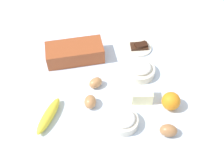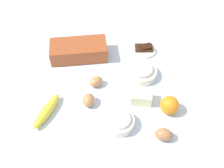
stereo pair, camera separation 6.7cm
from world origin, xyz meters
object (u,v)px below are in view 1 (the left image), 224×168
Objects in this scene: flour_bowl at (140,70)px; sugar_bowl at (124,120)px; banana at (49,116)px; egg_near_butter at (96,83)px; loaf_pan at (75,52)px; egg_beside_bowl at (90,102)px; egg_loose at (168,130)px; orange_fruit at (171,101)px; butter_block at (142,95)px; chocolate_plate at (139,47)px.

sugar_bowl is (-0.13, -0.27, 0.00)m from flour_bowl.
banana is 0.26m from egg_near_butter.
loaf_pan is 4.36× the size of egg_near_butter.
loaf_pan is 0.31m from egg_beside_bowl.
flour_bowl is 2.16× the size of egg_near_butter.
sugar_bowl is at bearing 156.29° from egg_loose.
flour_bowl reaches higher than egg_beside_bowl.
orange_fruit is (0.38, -0.37, -0.00)m from loaf_pan.
sugar_bowl is 1.86× the size of egg_near_butter.
orange_fruit is 0.89× the size of butter_block.
egg_beside_bowl is (-0.34, 0.06, -0.01)m from orange_fruit.
chocolate_plate is (0.04, 0.17, -0.02)m from flour_bowl.
egg_near_butter is at bearing 130.57° from egg_loose.
banana is 1.46× the size of chocolate_plate.
loaf_pan is at bearing 111.25° from egg_near_butter.
orange_fruit reaches higher than egg_loose.
butter_block is 1.38× the size of egg_near_butter.
egg_loose is (0.47, -0.16, 0.01)m from banana.
egg_near_butter is 0.39m from egg_loose.
sugar_bowl is 1.51× the size of orange_fruit.
butter_block reaches higher than egg_loose.
sugar_bowl reaches higher than chocolate_plate.
loaf_pan reaches higher than sugar_bowl.
egg_loose is at bearing -49.43° from egg_near_butter.
egg_loose is at bearing -18.22° from banana.
banana is at bearing -114.15° from loaf_pan.
orange_fruit is at bearing -2.95° from banana.
egg_loose is (0.04, -0.34, -0.00)m from flour_bowl.
orange_fruit is at bearing -10.78° from egg_beside_bowl.
loaf_pan reaches higher than flour_bowl.
egg_loose is at bearing -110.57° from orange_fruit.
egg_near_butter is (-0.19, 0.11, -0.01)m from butter_block.
banana is 0.50m from egg_loose.
butter_block is (0.41, 0.03, 0.01)m from banana.
loaf_pan is 2.35× the size of sugar_bowl.
banana is at bearing -143.10° from chocolate_plate.
flour_bowl is at bearing 10.60° from egg_near_butter.
sugar_bowl is 0.17m from egg_beside_bowl.
butter_block is at bearing -1.57° from egg_beside_bowl.
egg_loose is at bearing -90.29° from chocolate_plate.
sugar_bowl is at bearing -116.62° from flour_bowl.
flour_bowl reaches higher than chocolate_plate.
butter_block reaches higher than egg_near_butter.
flour_bowl is 0.74× the size of banana.
flour_bowl is (0.30, -0.16, -0.01)m from loaf_pan.
egg_loose is (-0.05, -0.13, -0.01)m from orange_fruit.
banana is 0.59m from chocolate_plate.
loaf_pan is 0.34m from chocolate_plate.
orange_fruit is at bearing -45.82° from loaf_pan.
egg_beside_bowl reaches higher than egg_near_butter.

